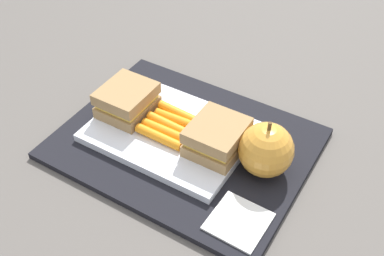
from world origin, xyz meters
name	(u,v)px	position (x,y,z in m)	size (l,w,h in m)	color
ground_plane	(185,146)	(0.00, 0.00, 0.00)	(2.40, 2.40, 0.00)	#56514C
lunchbag_mat	(185,143)	(0.00, 0.00, 0.01)	(0.36, 0.28, 0.01)	black
food_tray	(171,132)	(-0.03, 0.00, 0.02)	(0.23, 0.17, 0.01)	white
sandwich_half_left	(127,100)	(-0.10, 0.00, 0.04)	(0.07, 0.08, 0.04)	#9E7A4C
sandwich_half_right	(217,137)	(0.05, 0.00, 0.04)	(0.07, 0.08, 0.04)	#9E7A4C
carrot_sticks_bundle	(170,125)	(-0.03, 0.00, 0.03)	(0.08, 0.07, 0.02)	orange
apple	(266,150)	(0.12, 0.01, 0.05)	(0.08, 0.08, 0.09)	gold
paper_napkin	(239,221)	(0.14, -0.09, 0.01)	(0.07, 0.07, 0.00)	white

